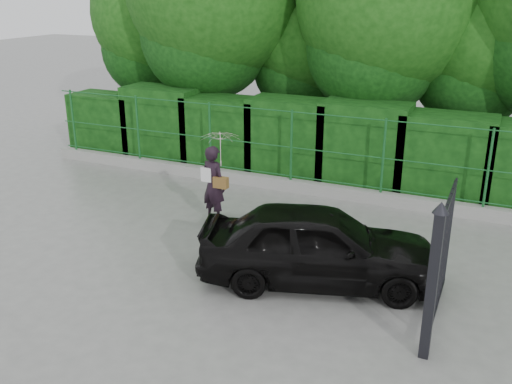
% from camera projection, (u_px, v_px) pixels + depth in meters
% --- Properties ---
extents(ground, '(80.00, 80.00, 0.00)m').
position_uv_depth(ground, '(187.00, 261.00, 10.91)').
color(ground, gray).
extents(kerb, '(14.00, 0.25, 0.30)m').
position_uv_depth(kerb, '(276.00, 183.00, 14.71)').
color(kerb, '#9E9E99').
rests_on(kerb, ground).
extents(fence, '(14.13, 0.06, 1.80)m').
position_uv_depth(fence, '(285.00, 145.00, 14.27)').
color(fence, '#185925').
rests_on(fence, kerb).
extents(hedge, '(14.20, 1.20, 2.23)m').
position_uv_depth(hedge, '(293.00, 141.00, 15.23)').
color(hedge, black).
rests_on(hedge, ground).
extents(gate, '(0.22, 2.33, 2.36)m').
position_uv_depth(gate, '(437.00, 267.00, 8.11)').
color(gate, black).
rests_on(gate, ground).
extents(woman, '(0.94, 0.86, 2.06)m').
position_uv_depth(woman, '(217.00, 165.00, 12.28)').
color(woman, black).
rests_on(woman, ground).
extents(car, '(4.46, 2.81, 1.41)m').
position_uv_depth(car, '(318.00, 245.00, 9.93)').
color(car, black).
rests_on(car, ground).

